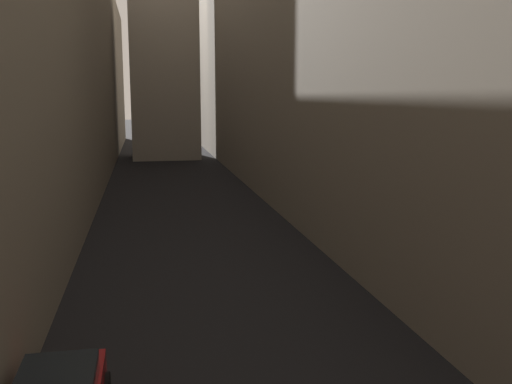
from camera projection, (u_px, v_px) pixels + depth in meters
ground_plane at (180, 193)px, 42.16m from camera, size 264.00×264.00×0.00m
building_block_left at (15, 60)px, 40.36m from camera, size 11.51×108.00×19.13m
building_block_right at (328, 32)px, 44.33m from camera, size 12.67×108.00×23.90m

